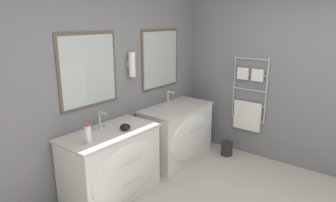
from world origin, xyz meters
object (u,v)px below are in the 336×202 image
object	(u,v)px
vanity_right	(178,133)
waste_bin	(227,148)
amenity_bowl	(125,127)
toiletry_bottle	(88,134)
vanity_left	(113,164)

from	to	relation	value
vanity_right	waste_bin	size ratio (longest dim) A/B	5.29
vanity_right	amenity_bowl	size ratio (longest dim) A/B	9.14
amenity_bowl	waste_bin	size ratio (longest dim) A/B	0.58
toiletry_bottle	amenity_bowl	xyz separation A→B (m)	(0.51, -0.02, -0.06)
toiletry_bottle	waste_bin	bearing A→B (deg)	-11.92
toiletry_bottle	waste_bin	size ratio (longest dim) A/B	0.98
vanity_right	waste_bin	world-z (taller)	vanity_right
waste_bin	vanity_left	bearing A→B (deg)	164.12
vanity_left	toiletry_bottle	bearing A→B (deg)	-170.58
toiletry_bottle	waste_bin	world-z (taller)	toiletry_bottle
vanity_right	waste_bin	bearing A→B (deg)	-42.96
vanity_right	vanity_left	bearing A→B (deg)	180.00
vanity_left	toiletry_bottle	size ratio (longest dim) A/B	5.40
vanity_right	amenity_bowl	distance (m)	1.24
vanity_right	waste_bin	xyz separation A→B (m)	(0.57, -0.53, -0.30)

